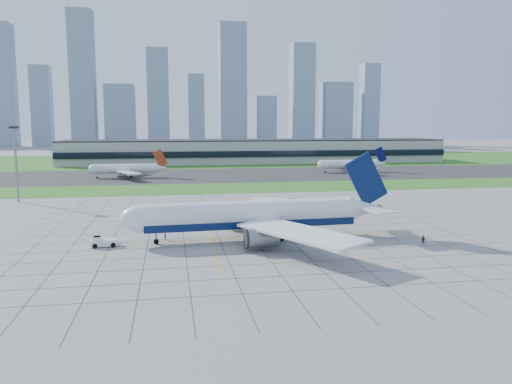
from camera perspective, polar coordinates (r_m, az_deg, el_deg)
The scene contains 14 objects.
ground at distance 118.28m, azimuth -0.46°, elevation -5.04°, with size 1400.00×1400.00×0.00m, color gray.
grass_median at distance 206.36m, azimuth -4.48°, elevation 0.43°, with size 700.00×35.00×0.04m, color #347020.
asphalt_taxiway at distance 260.83m, azimuth -5.59°, elevation 1.94°, with size 700.00×75.00×0.04m, color #383838.
grass_far at distance 370.25m, azimuth -6.83°, elevation 3.62°, with size 700.00×145.00×0.04m, color #347020.
apron_markings at distance 129.05m, azimuth -1.07°, elevation -3.95°, with size 120.00×130.00×0.03m.
terminal at distance 349.15m, azimuth -0.05°, elevation 4.73°, with size 260.00×43.00×15.80m.
light_mast at distance 186.38m, azimuth -25.79°, elevation 3.90°, with size 2.50×2.50×25.60m.
city_skyline at distance 634.79m, azimuth -8.97°, elevation 10.61°, with size 523.00×32.40×160.00m.
airliner at distance 114.02m, azimuth -0.37°, elevation -2.74°, with size 62.96×63.68×19.81m.
pushback_tug at distance 112.91m, azimuth -17.08°, elevation -5.48°, with size 8.26×3.14×2.28m.
crew_near at distance 116.11m, azimuth -10.34°, elevation -4.93°, with size 0.69×0.45×1.90m, color black.
crew_far at distance 116.03m, azimuth 18.57°, elevation -5.21°, with size 0.95×0.74×1.96m, color black.
distant_jet_1 at distance 254.05m, azimuth -14.57°, elevation 2.59°, with size 35.97×42.66×14.08m.
distant_jet_2 at distance 279.41m, azimuth 10.78°, elevation 3.14°, with size 37.34×42.66×14.08m.
Camera 1 is at (-18.53, -113.86, 26.13)m, focal length 35.00 mm.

